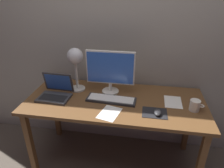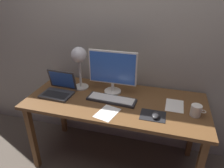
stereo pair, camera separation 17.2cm
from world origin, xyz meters
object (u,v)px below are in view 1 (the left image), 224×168
at_px(keyboard_main, 111,99).
at_px(mouse, 158,112).
at_px(desk_lamp, 75,60).
at_px(coffee_mug, 195,105).
at_px(monitor, 110,70).
at_px(laptop, 56,90).

distance_m(keyboard_main, mouse, 0.43).
xyz_separation_m(desk_lamp, mouse, (0.77, -0.31, -0.29)).
relative_size(mouse, coffee_mug, 0.81).
bearing_deg(desk_lamp, monitor, -0.24).
height_order(laptop, mouse, laptop).
xyz_separation_m(monitor, keyboard_main, (0.03, -0.16, -0.22)).
height_order(laptop, coffee_mug, laptop).
relative_size(monitor, mouse, 4.68).
distance_m(monitor, coffee_mug, 0.79).
bearing_deg(coffee_mug, desk_lamp, 169.55).
relative_size(monitor, keyboard_main, 1.00).
relative_size(monitor, desk_lamp, 1.07).
distance_m(monitor, keyboard_main, 0.27).
bearing_deg(monitor, mouse, -35.42).
height_order(monitor, mouse, monitor).
distance_m(mouse, coffee_mug, 0.32).
relative_size(keyboard_main, mouse, 4.66).
bearing_deg(coffee_mug, monitor, 165.16).
bearing_deg(keyboard_main, mouse, -20.83).
height_order(monitor, desk_lamp, desk_lamp).
relative_size(desk_lamp, coffee_mug, 3.54).
height_order(desk_lamp, mouse, desk_lamp).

